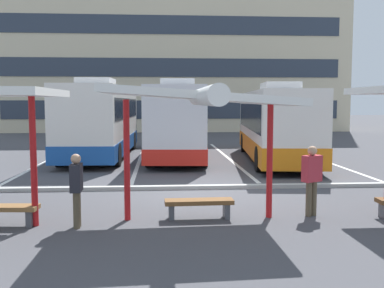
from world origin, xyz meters
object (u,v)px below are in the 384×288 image
at_px(bench_1, 2,211).
at_px(coach_bus_1, 179,121).
at_px(waiting_passenger_0, 76,186).
at_px(coach_bus_0, 101,121).
at_px(waiting_shelter_1, 200,99).
at_px(waiting_passenger_1, 312,176).
at_px(bench_2, 199,204).
at_px(coach_bus_2, 275,125).

bearing_deg(bench_1, coach_bus_1, 70.03).
xyz_separation_m(bench_1, waiting_passenger_0, (1.65, -0.25, 0.58)).
xyz_separation_m(coach_bus_0, waiting_passenger_0, (1.09, -12.65, -0.86)).
relative_size(coach_bus_0, bench_1, 6.45).
height_order(coach_bus_1, waiting_shelter_1, coach_bus_1).
relative_size(waiting_shelter_1, waiting_passenger_1, 2.93).
bearing_deg(waiting_passenger_0, waiting_shelter_1, 5.98).
bearing_deg(coach_bus_0, waiting_shelter_1, -73.07).
distance_m(bench_1, bench_2, 4.33).
distance_m(coach_bus_0, waiting_passenger_0, 12.73).
relative_size(waiting_shelter_1, bench_2, 3.06).
relative_size(coach_bus_2, bench_1, 6.65).
bearing_deg(bench_1, waiting_shelter_1, 0.42).
relative_size(coach_bus_0, bench_2, 6.39).
bearing_deg(coach_bus_1, waiting_shelter_1, -90.28).
height_order(coach_bus_2, waiting_shelter_1, coach_bus_2).
bearing_deg(bench_1, coach_bus_0, 87.42).
relative_size(coach_bus_1, bench_2, 6.48).
xyz_separation_m(waiting_shelter_1, bench_2, (0.00, 0.26, -2.43)).
relative_size(coach_bus_2, waiting_passenger_0, 6.57).
xyz_separation_m(coach_bus_1, bench_2, (-0.06, -11.77, -1.42)).
bearing_deg(bench_1, bench_2, 3.83).
bearing_deg(waiting_shelter_1, coach_bus_0, 106.93).
bearing_deg(bench_2, waiting_passenger_0, -168.64).
xyz_separation_m(bench_1, waiting_shelter_1, (4.32, 0.03, 2.43)).
height_order(coach_bus_2, waiting_passenger_1, coach_bus_2).
relative_size(bench_1, waiting_passenger_1, 0.95).
xyz_separation_m(coach_bus_1, waiting_passenger_0, (-2.73, -12.31, -0.85)).
xyz_separation_m(coach_bus_1, bench_1, (-4.38, -12.06, -1.43)).
bearing_deg(coach_bus_1, coach_bus_0, 174.92).
xyz_separation_m(coach_bus_0, waiting_shelter_1, (3.76, -12.37, 0.99)).
height_order(bench_1, waiting_passenger_0, waiting_passenger_0).
distance_m(coach_bus_1, waiting_passenger_0, 12.64).
bearing_deg(coach_bus_2, bench_2, -113.40).
relative_size(coach_bus_0, waiting_shelter_1, 2.09).
height_order(coach_bus_0, bench_1, coach_bus_0).
height_order(coach_bus_0, bench_2, coach_bus_0).
distance_m(bench_1, waiting_passenger_1, 7.03).
relative_size(waiting_shelter_1, waiting_passenger_0, 3.06).
bearing_deg(coach_bus_1, waiting_passenger_0, -102.52).
distance_m(coach_bus_0, bench_2, 12.77).
distance_m(bench_1, waiting_passenger_0, 1.77).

